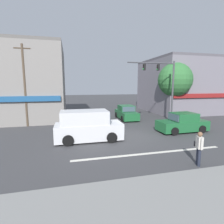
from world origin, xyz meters
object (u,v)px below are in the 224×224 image
at_px(street_tree, 175,80).
at_px(utility_pole_near_left, 25,85).
at_px(sedan_parked_curbside, 126,113).
at_px(traffic_light_mast, 164,82).
at_px(utility_pole_far_right, 164,83).
at_px(van_approaching_near, 88,126).
at_px(pedestrian_foreground_with_bag, 199,146).
at_px(sedan_crossing_rightbound, 182,123).

xyz_separation_m(street_tree, utility_pole_near_left, (-16.08, -0.92, -0.58)).
bearing_deg(sedan_parked_curbside, traffic_light_mast, -45.89).
height_order(utility_pole_far_right, van_approaching_near, utility_pole_far_right).
bearing_deg(pedestrian_foreground_with_bag, utility_pole_far_right, 65.87).
relative_size(utility_pole_far_right, van_approaching_near, 1.72).
relative_size(street_tree, utility_pole_near_left, 0.86).
relative_size(van_approaching_near, pedestrian_foreground_with_bag, 2.76).
bearing_deg(street_tree, traffic_light_mast, -137.64).
distance_m(utility_pole_far_right, sedan_crossing_rightbound, 10.93).
distance_m(traffic_light_mast, van_approaching_near, 9.43).
distance_m(van_approaching_near, pedestrian_foreground_with_bag, 7.03).
bearing_deg(utility_pole_far_right, street_tree, -100.10).
xyz_separation_m(utility_pole_far_right, sedan_parked_curbside, (-6.54, -3.34, -3.40)).
distance_m(utility_pole_near_left, utility_pole_far_right, 17.33).
distance_m(street_tree, traffic_light_mast, 4.06).
relative_size(street_tree, van_approaching_near, 1.40).
height_order(street_tree, sedan_parked_curbside, street_tree).
height_order(traffic_light_mast, van_approaching_near, traffic_light_mast).
bearing_deg(traffic_light_mast, street_tree, 42.36).
xyz_separation_m(traffic_light_mast, sedan_parked_curbside, (-2.91, 3.00, -3.46)).
distance_m(utility_pole_far_right, pedestrian_foreground_with_bag, 17.11).
xyz_separation_m(van_approaching_near, sedan_parked_curbside, (5.10, 6.84, -0.29)).
relative_size(street_tree, utility_pole_far_right, 0.82).
bearing_deg(traffic_light_mast, sedan_crossing_rightbound, -91.81).
bearing_deg(sedan_crossing_rightbound, utility_pole_far_right, 68.90).
xyz_separation_m(street_tree, sedan_crossing_rightbound, (-3.10, -6.08, -3.76)).
xyz_separation_m(utility_pole_near_left, utility_pole_far_right, (16.73, 4.53, 0.22)).
xyz_separation_m(street_tree, van_approaching_near, (-11.00, -6.57, -3.47)).
xyz_separation_m(street_tree, utility_pole_far_right, (0.64, 3.61, -0.36)).
relative_size(utility_pole_far_right, pedestrian_foreground_with_bag, 4.75).
distance_m(utility_pole_near_left, traffic_light_mast, 13.22).
bearing_deg(street_tree, utility_pole_near_left, -176.72).
height_order(utility_pole_far_right, pedestrian_foreground_with_bag, utility_pole_far_right).
height_order(street_tree, utility_pole_near_left, utility_pole_near_left).
distance_m(utility_pole_near_left, van_approaching_near, 8.12).
bearing_deg(utility_pole_near_left, van_approaching_near, -47.99).
bearing_deg(street_tree, utility_pole_far_right, 79.90).
relative_size(van_approaching_near, sedan_parked_curbside, 1.12).
bearing_deg(utility_pole_near_left, sedan_parked_curbside, 6.68).
height_order(street_tree, pedestrian_foreground_with_bag, street_tree).
height_order(utility_pole_near_left, utility_pole_far_right, utility_pole_far_right).
bearing_deg(sedan_parked_curbside, sedan_crossing_rightbound, -66.21).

